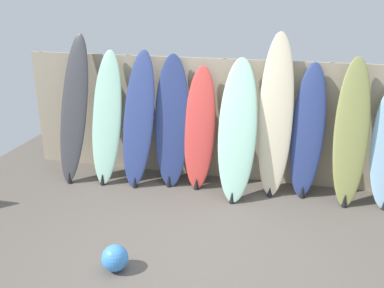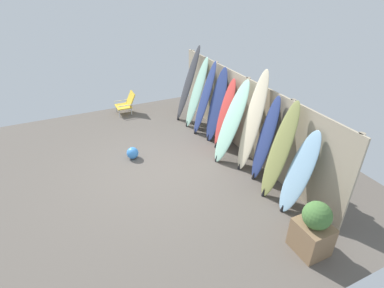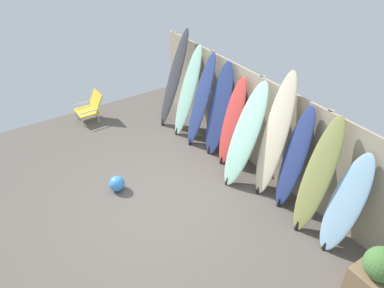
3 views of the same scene
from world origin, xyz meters
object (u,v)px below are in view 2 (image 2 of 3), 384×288
(surfboard_charcoal_0, at_px, (188,84))
(beach_ball, at_px, (133,153))
(surfboard_navy_3, at_px, (216,106))
(surfboard_seafoam_1, at_px, (197,93))
(surfboard_skyblue_9, at_px, (299,174))
(surfboard_red_4, at_px, (225,115))
(beach_chair, at_px, (127,103))
(planter_box, at_px, (313,229))
(surfboard_seafoam_5, at_px, (231,123))
(surfboard_navy_7, at_px, (265,140))
(surfboard_olive_8, at_px, (279,152))
(surfboard_cream_6, at_px, (252,123))
(surfboard_navy_2, at_px, (204,99))

(surfboard_charcoal_0, relative_size, beach_ball, 7.65)
(surfboard_navy_3, height_order, beach_ball, surfboard_navy_3)
(surfboard_seafoam_1, xyz_separation_m, surfboard_skyblue_9, (3.90, 0.09, -0.16))
(surfboard_red_4, relative_size, beach_chair, 2.72)
(surfboard_seafoam_1, height_order, surfboard_red_4, surfboard_seafoam_1)
(planter_box, bearing_deg, surfboard_seafoam_1, 176.05)
(surfboard_seafoam_5, distance_m, beach_ball, 2.39)
(surfboard_navy_7, distance_m, beach_ball, 3.04)
(surfboard_navy_7, distance_m, beach_chair, 4.85)
(surfboard_charcoal_0, xyz_separation_m, surfboard_navy_3, (1.46, 0.11, -0.13))
(surfboard_charcoal_0, relative_size, surfboard_olive_8, 1.10)
(surfboard_cream_6, xyz_separation_m, surfboard_skyblue_9, (1.48, -0.02, -0.31))
(surfboard_skyblue_9, xyz_separation_m, beach_ball, (-2.92, -2.22, -0.64))
(surfboard_skyblue_9, relative_size, beach_chair, 2.49)
(surfboard_charcoal_0, distance_m, surfboard_red_4, 1.89)
(surfboard_navy_3, relative_size, beach_ball, 6.76)
(beach_chair, bearing_deg, surfboard_charcoal_0, 28.55)
(surfboard_red_4, height_order, planter_box, surfboard_red_4)
(beach_ball, bearing_deg, planter_box, 25.41)
(surfboard_navy_2, bearing_deg, surfboard_skyblue_9, 1.70)
(surfboard_charcoal_0, height_order, beach_ball, surfboard_charcoal_0)
(surfboard_seafoam_1, xyz_separation_m, surfboard_navy_3, (0.97, 0.08, -0.02))
(surfboard_navy_2, xyz_separation_m, surfboard_navy_7, (2.36, 0.15, -0.05))
(surfboard_seafoam_1, height_order, beach_chair, surfboard_seafoam_1)
(surfboard_red_4, bearing_deg, surfboard_seafoam_5, -16.38)
(surfboard_red_4, bearing_deg, surfboard_navy_2, -174.13)
(beach_chair, bearing_deg, surfboard_seafoam_5, -2.25)
(surfboard_navy_3, bearing_deg, surfboard_cream_6, 1.41)
(surfboard_charcoal_0, relative_size, surfboard_navy_7, 1.16)
(surfboard_seafoam_5, relative_size, surfboard_navy_7, 1.02)
(surfboard_cream_6, xyz_separation_m, planter_box, (2.35, -0.44, -0.65))
(surfboard_seafoam_5, distance_m, planter_box, 2.88)
(surfboard_seafoam_5, relative_size, beach_ball, 6.75)
(surfboard_navy_7, bearing_deg, surfboard_seafoam_5, -166.18)
(surfboard_seafoam_5, relative_size, beach_chair, 2.94)
(beach_ball, bearing_deg, surfboard_navy_3, 90.33)
(surfboard_red_4, relative_size, surfboard_olive_8, 0.90)
(planter_box, height_order, beach_ball, planter_box)
(surfboard_olive_8, bearing_deg, surfboard_navy_7, 169.42)
(surfboard_navy_7, bearing_deg, surfboard_navy_3, -178.02)
(surfboard_seafoam_1, bearing_deg, surfboard_skyblue_9, 1.34)
(surfboard_skyblue_9, distance_m, planter_box, 1.02)
(surfboard_charcoal_0, xyz_separation_m, surfboard_cream_6, (2.92, 0.14, 0.04))
(surfboard_cream_6, xyz_separation_m, beach_ball, (-1.44, -2.24, -0.95))
(surfboard_navy_2, distance_m, beach_ball, 2.32)
(planter_box, xyz_separation_m, beach_ball, (-3.79, -1.80, -0.30))
(surfboard_red_4, height_order, surfboard_seafoam_5, surfboard_seafoam_5)
(surfboard_skyblue_9, bearing_deg, surfboard_navy_7, 177.18)
(surfboard_charcoal_0, bearing_deg, surfboard_olive_8, 1.05)
(surfboard_red_4, relative_size, planter_box, 1.85)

